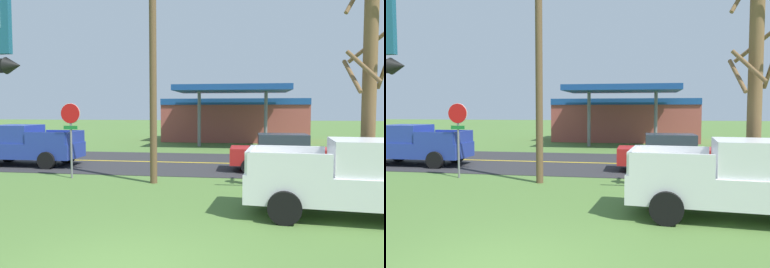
# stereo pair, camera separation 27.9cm
# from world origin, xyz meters

# --- Properties ---
(road_asphalt) EXTENTS (140.00, 8.00, 0.02)m
(road_asphalt) POSITION_xyz_m (0.00, 13.00, 0.01)
(road_asphalt) COLOR #2B2B2D
(road_asphalt) RESTS_ON ground
(road_centre_line) EXTENTS (126.00, 0.20, 0.01)m
(road_centre_line) POSITION_xyz_m (0.00, 13.00, 0.02)
(road_centre_line) COLOR gold
(road_centre_line) RESTS_ON road_asphalt
(stop_sign) EXTENTS (0.80, 0.08, 2.95)m
(stop_sign) POSITION_xyz_m (-4.81, 8.13, 2.03)
(stop_sign) COLOR slate
(stop_sign) RESTS_ON ground
(utility_pole) EXTENTS (2.11, 0.26, 9.85)m
(utility_pole) POSITION_xyz_m (-1.38, 7.67, 5.26)
(utility_pole) COLOR brown
(utility_pole) RESTS_ON ground
(bare_tree) EXTENTS (1.89, 2.09, 7.30)m
(bare_tree) POSITION_xyz_m (5.53, 6.02, 3.58)
(bare_tree) COLOR brown
(bare_tree) RESTS_ON ground
(gas_station) EXTENTS (12.00, 11.50, 4.40)m
(gas_station) POSITION_xyz_m (0.91, 27.24, 1.94)
(gas_station) COLOR #A84C42
(gas_station) RESTS_ON ground
(pickup_white_parked_on_lawn) EXTENTS (5.36, 2.61, 1.96)m
(pickup_white_parked_on_lawn) POSITION_xyz_m (4.66, 4.10, 0.96)
(pickup_white_parked_on_lawn) COLOR silver
(pickup_white_parked_on_lawn) RESTS_ON ground
(pickup_blue_on_road) EXTENTS (5.20, 2.24, 1.96)m
(pickup_blue_on_road) POSITION_xyz_m (-8.62, 11.00, 0.96)
(pickup_blue_on_road) COLOR #233893
(pickup_blue_on_road) RESTS_ON ground
(car_red_mid_lane) EXTENTS (4.20, 2.00, 1.64)m
(car_red_mid_lane) POSITION_xyz_m (3.43, 11.00, 0.83)
(car_red_mid_lane) COLOR red
(car_red_mid_lane) RESTS_ON ground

